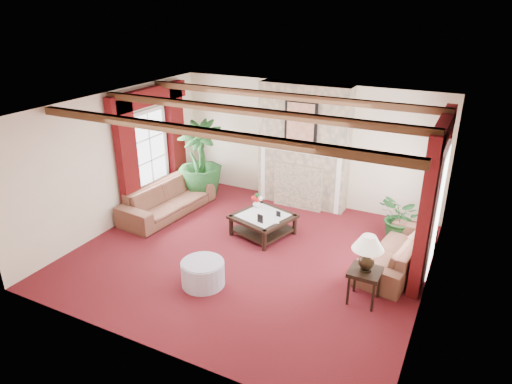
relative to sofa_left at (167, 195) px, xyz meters
The scene contains 23 objects.
floor 2.54m from the sofa_left, 17.50° to the right, with size 6.00×6.00×0.00m, color #420B0C.
ceiling 3.37m from the sofa_left, 17.50° to the right, with size 6.00×6.00×0.00m, color white.
back_wall 3.24m from the sofa_left, 40.01° to the left, with size 6.00×0.02×2.70m, color beige.
left_wall 1.33m from the sofa_left, 129.48° to the right, with size 0.02×5.50×2.70m, color beige.
right_wall 5.51m from the sofa_left, ahead, with size 0.02×5.50×2.70m, color beige.
ceiling_beams 3.33m from the sofa_left, 17.50° to the right, with size 6.00×3.00×0.12m, color #3C2713, non-canonical shape.
fireplace 3.74m from the sofa_left, 37.07° to the left, with size 2.00×0.52×2.70m, color tan, non-canonical shape.
french_door_left 1.81m from the sofa_left, 157.05° to the left, with size 0.10×1.10×2.16m, color white, non-canonical shape.
french_door_right 5.62m from the sofa_left, ahead, with size 0.10×1.10×2.16m, color white, non-canonical shape.
curtains_left 2.18m from the sofa_left, 152.49° to the left, with size 0.20×2.40×2.55m, color #420908, non-canonical shape.
curtains_right 5.66m from the sofa_left, ahead, with size 0.20×2.40×2.55m, color #420908, non-canonical shape.
sofa_left is the anchor object (origin of this frame).
sofa_right 4.83m from the sofa_left, ahead, with size 0.91×2.12×0.80m, color #3A0F15.
potted_palm 1.11m from the sofa_left, 82.97° to the left, with size 1.16×1.88×1.01m, color black.
small_plant 4.81m from the sofa_left, 12.37° to the left, with size 1.24×1.23×0.72m, color black.
coffee_table 2.27m from the sofa_left, ahead, with size 1.01×1.01×0.41m, color black, non-canonical shape.
side_table 4.74m from the sofa_left, 14.82° to the right, with size 0.47×0.47×0.55m, color black, non-canonical shape.
ottoman 2.90m from the sofa_left, 42.12° to the right, with size 0.70×0.70×0.41m, color #8E8D9F.
table_lamp 4.75m from the sofa_left, 14.82° to the right, with size 0.47×0.47×0.60m, color black, non-canonical shape.
flower_vase 2.01m from the sofa_left, ahead, with size 0.19×0.19×0.17m, color silver.
book 2.47m from the sofa_left, ahead, with size 0.18×0.11×0.26m, color black.
photo_frame_a 2.37m from the sofa_left, ahead, with size 0.13×0.02×0.17m, color black, non-canonical shape.
photo_frame_b 2.56m from the sofa_left, ahead, with size 0.09×0.02×0.12m, color black, non-canonical shape.
Camera 1 is at (3.35, -6.40, 4.28)m, focal length 32.00 mm.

